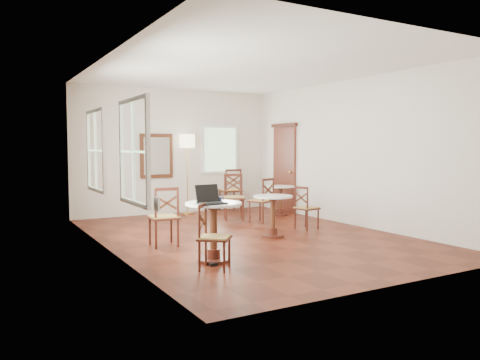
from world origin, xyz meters
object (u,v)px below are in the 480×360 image
Objects in this scene: cafe_table_mid at (273,211)px; laptop at (210,199)px; floor_lamp at (187,147)px; mouse at (209,200)px; chair_near_b at (213,237)px; cafe_table_near at (214,225)px; power_adapter at (213,264)px; navy_mug at (220,199)px; chair_mid_b at (306,208)px; water_glass at (210,199)px; chair_near_a at (164,217)px; chair_back_a at (231,190)px; cafe_table_back at (280,197)px; chair_back_b at (234,197)px; chair_mid_a at (262,200)px.

laptop reaches higher than cafe_table_mid.
floor_lamp is 20.62× the size of mouse.
chair_near_b is 5.38m from floor_lamp.
chair_near_b is at bearing -117.81° from mouse.
floor_lamp reaches higher than cafe_table_near.
power_adapter is at bearing 12.45° from chair_near_b.
navy_mug is (0.20, 0.09, -0.02)m from laptop.
chair_mid_b is at bearing 18.83° from cafe_table_mid.
water_glass is at bearing -119.85° from mouse.
water_glass is (-0.15, 0.01, 0.01)m from navy_mug.
cafe_table_near is at bearing 62.23° from power_adapter.
floor_lamp is (1.80, 3.24, 1.14)m from chair_near_a.
chair_near_b is 3.47m from chair_mid_b.
water_glass is (0.13, 0.35, 0.45)m from chair_near_b.
cafe_table_near is 1.35m from chair_near_a.
mouse is (0.14, 0.33, -0.05)m from laptop.
cafe_table_mid is 8.01× the size of mouse.
chair_back_a reaches higher than navy_mug.
power_adapter is at bearing -134.79° from cafe_table_back.
laptop is 0.22m from navy_mug.
chair_mid_b is at bearing 27.95° from water_glass.
laptop is at bearing -133.66° from cafe_table_near.
laptop is (0.13, -1.45, 0.42)m from chair_near_a.
chair_back_b is (-0.61, -1.27, -0.03)m from chair_back_a.
navy_mug is 0.90m from power_adapter.
cafe_table_mid is 0.88× the size of chair_mid_b.
cafe_table_mid is 2.07m from navy_mug.
chair_near_a is at bearing 41.55° from chair_near_b.
power_adapter is at bearing -143.84° from cafe_table_mid.
water_glass is (-2.51, -2.61, 0.41)m from chair_mid_a.
navy_mug reaches higher than cafe_table_back.
chair_mid_a is 3.75m from laptop.
cafe_table_back is at bearing 121.36° from chair_back_a.
mouse is 0.96m from power_adapter.
cafe_table_back is 0.80× the size of chair_near_b.
navy_mug reaches higher than cafe_table_near.
cafe_table_near is 0.37m from navy_mug.
power_adapter is at bearing 27.54° from chair_mid_a.
power_adapter is (-0.01, -0.11, -0.88)m from laptop.
chair_mid_b is at bearing -69.09° from floor_lamp.
chair_mid_a is at bearing -1.63° from chair_near_b.
chair_mid_b is at bearing 30.74° from power_adapter.
chair_mid_a is 3.55m from navy_mug.
laptop is (-2.84, -4.68, 0.37)m from chair_back_a.
chair_mid_a is at bearing -143.20° from cafe_table_back.
chair_mid_a is 1.12× the size of chair_mid_b.
chair_near_a is 1.41m from water_glass.
laptop is at bearing 98.83° from chair_near_a.
chair_mid_b is 9.33× the size of water_glass.
cafe_table_back is at bearing 43.87° from water_glass.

